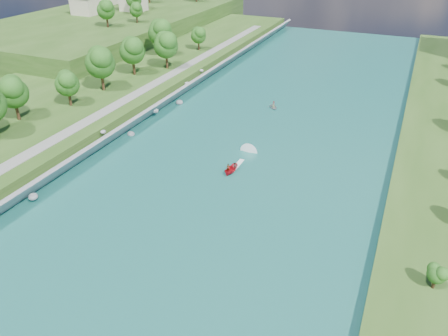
% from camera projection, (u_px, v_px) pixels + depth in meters
% --- Properties ---
extents(ground, '(260.00, 260.00, 0.00)m').
position_uv_depth(ground, '(191.00, 213.00, 67.97)').
color(ground, '#2D5119').
rests_on(ground, ground).
extents(river_water, '(55.00, 240.00, 0.10)m').
position_uv_depth(river_water, '(239.00, 158.00, 83.89)').
color(river_water, '#185C54').
rests_on(river_water, ground).
extents(berm_west, '(45.00, 240.00, 3.50)m').
position_uv_depth(berm_west, '(38.00, 110.00, 100.55)').
color(berm_west, '#2D5119').
rests_on(berm_west, ground).
extents(ridge_west, '(60.00, 120.00, 9.00)m').
position_uv_depth(ridge_west, '(115.00, 25.00, 170.37)').
color(ridge_west, '#2D5119').
rests_on(ridge_west, ground).
extents(riprap_bank, '(5.13, 236.00, 4.64)m').
position_uv_depth(riprap_bank, '(123.00, 129.00, 91.09)').
color(riprap_bank, slate).
rests_on(riprap_bank, ground).
extents(riverside_path, '(3.00, 200.00, 0.10)m').
position_uv_depth(riverside_path, '(99.00, 115.00, 93.54)').
color(riverside_path, gray).
rests_on(riverside_path, berm_west).
extents(trees_west, '(16.83, 146.67, 13.45)m').
position_uv_depth(trees_west, '(25.00, 100.00, 84.75)').
color(trees_west, '#1F5516').
rests_on(trees_west, berm_west).
extents(motorboat, '(3.60, 18.72, 1.91)m').
position_uv_depth(motorboat, '(235.00, 165.00, 80.05)').
color(motorboat, red).
rests_on(motorboat, river_water).
extents(raft, '(3.63, 3.75, 1.73)m').
position_uv_depth(raft, '(274.00, 107.00, 105.86)').
color(raft, gray).
rests_on(raft, river_water).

